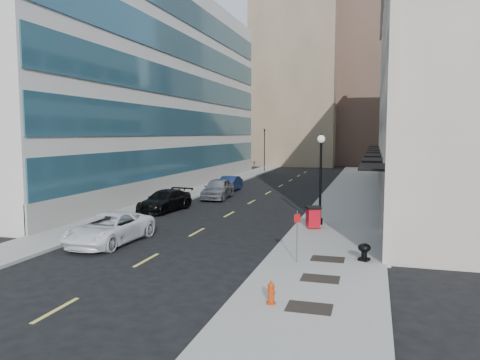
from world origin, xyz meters
The scene contains 23 objects.
ground centered at (0.00, 0.00, 0.00)m, with size 160.00×160.00×0.00m, color black.
sidewalk_right centered at (7.50, 20.00, 0.07)m, with size 5.00×80.00×0.15m, color gray.
sidewalk_left centered at (-6.50, 20.00, 0.07)m, with size 3.00×80.00×0.15m, color gray.
building_right centered at (16.94, 26.99, 8.99)m, with size 15.30×46.50×18.25m.
building_left centered at (-15.95, 27.00, 9.99)m, with size 16.14×46.00×20.00m.
skyline_tan_near centered at (-4.00, 68.00, 14.00)m, with size 14.00×18.00×28.00m, color #937E60.
skyline_brown centered at (8.00, 72.00, 17.00)m, with size 12.00×16.00×34.00m, color brown.
skyline_tan_far centered at (-14.00, 78.00, 11.00)m, with size 12.00×14.00×22.00m, color #937E60.
skyline_stone centered at (18.00, 66.00, 10.00)m, with size 10.00×14.00×20.00m, color beige.
grate_near centered at (7.60, -2.00, 0.15)m, with size 1.40×1.00×0.01m, color black.
grate_mid centered at (7.60, 1.00, 0.15)m, with size 1.40×1.00×0.01m, color black.
grate_far centered at (7.60, 3.80, 0.15)m, with size 1.40×1.00×0.01m, color black.
road_centerline centered at (0.00, 17.00, 0.01)m, with size 0.15×68.20×0.01m.
traffic_signal centered at (-5.50, 48.00, 5.72)m, with size 0.66×0.66×6.98m.
car_white_van centered at (-3.20, 4.28, 0.75)m, with size 2.50×5.42×1.51m, color white.
car_black_pickup centered at (-4.77, 14.00, 0.74)m, with size 2.08×5.10×1.48m, color black.
car_silver_sedan centered at (-3.20, 21.00, 0.86)m, with size 2.03×5.04×1.72m, color gray.
car_blue_sedan centered at (-3.79, 26.02, 0.71)m, with size 1.50×4.30×1.42m, color navy.
fire_hydrant centered at (6.40, -2.00, 0.51)m, with size 0.30×0.30×0.74m.
trash_bin centered at (6.16, 10.16, 0.82)m, with size 1.00×1.00×1.24m.
lamppost centered at (6.40, 11.41, 3.29)m, with size 0.45×0.45×5.35m.
sign_post centered at (6.40, 2.99, 1.56)m, with size 0.25×0.09×2.16m.
urn_planter centered at (9.09, 4.00, 0.60)m, with size 0.53×0.53×0.73m.
Camera 1 is at (9.41, -15.91, 5.48)m, focal length 35.00 mm.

